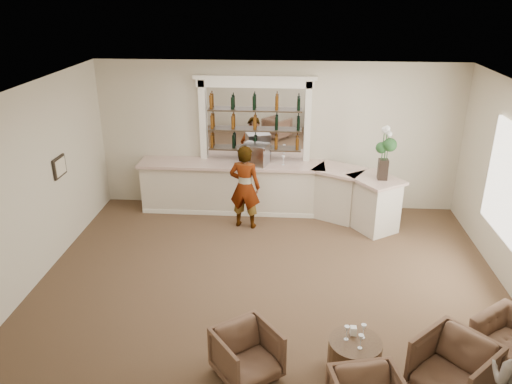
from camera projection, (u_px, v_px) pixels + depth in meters
ground at (269, 287)px, 8.49m from camera, size 8.00×8.00×0.00m
room_shell at (282, 144)px, 8.24m from camera, size 8.04×7.02×3.32m
bar_counter at (269, 190)px, 11.04m from camera, size 5.72×1.80×1.14m
back_bar_alcove at (255, 120)px, 10.89m from camera, size 2.64×0.25×3.00m
cocktail_table at (354, 357)px, 6.54m from camera, size 0.70×0.70×0.50m
sommelier at (245, 187)px, 10.33m from camera, size 0.72×0.54×1.79m
armchair_left at (247, 354)px, 6.45m from camera, size 1.06×1.06×0.70m
armchair_right at (453, 368)px, 6.14m from camera, size 1.20×1.20×0.79m
espresso_machine at (255, 154)px, 10.79m from camera, size 0.63×0.57×0.46m
flower_vase at (385, 150)px, 9.83m from camera, size 0.29×0.29×1.11m
wine_glass_bar_left at (263, 160)px, 10.87m from camera, size 0.07×0.07×0.21m
wine_glass_bar_right at (283, 160)px, 10.83m from camera, size 0.07×0.07×0.21m
wine_glass_tbl_a at (347, 333)px, 6.44m from camera, size 0.07×0.07×0.21m
wine_glass_tbl_b at (363, 331)px, 6.47m from camera, size 0.07×0.07×0.21m
wine_glass_tbl_c at (361, 342)px, 6.28m from camera, size 0.07×0.07×0.21m
napkin_holder at (353, 331)px, 6.55m from camera, size 0.08×0.08×0.12m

